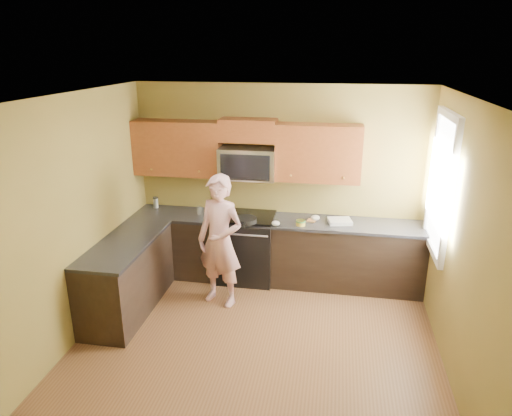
% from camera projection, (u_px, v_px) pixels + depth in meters
% --- Properties ---
extents(floor, '(4.00, 4.00, 0.00)m').
position_uv_depth(floor, '(254.00, 351.00, 5.05)').
color(floor, brown).
rests_on(floor, ground).
extents(ceiling, '(4.00, 4.00, 0.00)m').
position_uv_depth(ceiling, '(253.00, 99.00, 4.17)').
color(ceiling, white).
rests_on(ceiling, ground).
extents(wall_back, '(4.00, 0.00, 4.00)m').
position_uv_depth(wall_back, '(279.00, 183.00, 6.47)').
color(wall_back, brown).
rests_on(wall_back, ground).
extents(wall_front, '(4.00, 0.00, 4.00)m').
position_uv_depth(wall_front, '(193.00, 365.00, 2.74)').
color(wall_front, brown).
rests_on(wall_front, ground).
extents(wall_left, '(0.00, 4.00, 4.00)m').
position_uv_depth(wall_left, '(69.00, 224.00, 4.93)').
color(wall_left, brown).
rests_on(wall_left, ground).
extents(wall_right, '(0.00, 4.00, 4.00)m').
position_uv_depth(wall_right, '(466.00, 251.00, 4.28)').
color(wall_right, brown).
rests_on(wall_right, ground).
extents(cabinet_back_run, '(4.00, 0.60, 0.88)m').
position_uv_depth(cabinet_back_run, '(275.00, 251.00, 6.49)').
color(cabinet_back_run, black).
rests_on(cabinet_back_run, floor).
extents(cabinet_left_run, '(0.60, 1.60, 0.88)m').
position_uv_depth(cabinet_left_run, '(127.00, 277.00, 5.74)').
color(cabinet_left_run, black).
rests_on(cabinet_left_run, floor).
extents(countertop_back, '(4.00, 0.62, 0.04)m').
position_uv_depth(countertop_back, '(275.00, 220.00, 6.33)').
color(countertop_back, black).
rests_on(countertop_back, cabinet_back_run).
extents(countertop_left, '(0.62, 1.60, 0.04)m').
position_uv_depth(countertop_left, '(125.00, 243.00, 5.59)').
color(countertop_left, black).
rests_on(countertop_left, cabinet_left_run).
extents(stove, '(0.76, 0.65, 0.95)m').
position_uv_depth(stove, '(247.00, 247.00, 6.52)').
color(stove, black).
rests_on(stove, floor).
extents(microwave, '(0.76, 0.40, 0.42)m').
position_uv_depth(microwave, '(248.00, 178.00, 6.31)').
color(microwave, silver).
rests_on(microwave, wall_back).
extents(upper_cab_left, '(1.22, 0.33, 0.75)m').
position_uv_depth(upper_cab_left, '(179.00, 174.00, 6.51)').
color(upper_cab_left, brown).
rests_on(upper_cab_left, wall_back).
extents(upper_cab_right, '(1.12, 0.33, 0.75)m').
position_uv_depth(upper_cab_right, '(317.00, 181.00, 6.19)').
color(upper_cab_right, brown).
rests_on(upper_cab_right, wall_back).
extents(upper_cab_over_mw, '(0.76, 0.33, 0.30)m').
position_uv_depth(upper_cab_over_mw, '(248.00, 130.00, 6.13)').
color(upper_cab_over_mw, brown).
rests_on(upper_cab_over_mw, wall_back).
extents(window, '(0.06, 1.06, 1.66)m').
position_uv_depth(window, '(441.00, 184.00, 5.30)').
color(window, white).
rests_on(window, wall_right).
extents(woman, '(0.72, 0.58, 1.70)m').
position_uv_depth(woman, '(220.00, 241.00, 5.77)').
color(woman, '#D66B77').
rests_on(woman, floor).
extents(frying_pan, '(0.34, 0.54, 0.07)m').
position_uv_depth(frying_pan, '(246.00, 222.00, 6.12)').
color(frying_pan, black).
rests_on(frying_pan, stove).
extents(butter_tub, '(0.16, 0.16, 0.09)m').
position_uv_depth(butter_tub, '(301.00, 225.00, 6.09)').
color(butter_tub, yellow).
rests_on(butter_tub, countertop_back).
extents(toast_slice, '(0.13, 0.13, 0.01)m').
position_uv_depth(toast_slice, '(311.00, 221.00, 6.24)').
color(toast_slice, '#B27F47').
rests_on(toast_slice, countertop_back).
extents(napkin_a, '(0.15, 0.15, 0.06)m').
position_uv_depth(napkin_a, '(276.00, 223.00, 6.08)').
color(napkin_a, silver).
rests_on(napkin_a, countertop_back).
extents(napkin_b, '(0.13, 0.14, 0.07)m').
position_uv_depth(napkin_b, '(315.00, 218.00, 6.27)').
color(napkin_b, silver).
rests_on(napkin_b, countertop_back).
extents(dish_towel, '(0.34, 0.30, 0.05)m').
position_uv_depth(dish_towel, '(340.00, 221.00, 6.17)').
color(dish_towel, silver).
rests_on(dish_towel, countertop_back).
extents(travel_mug, '(0.08, 0.08, 0.16)m').
position_uv_depth(travel_mug, '(156.00, 208.00, 6.77)').
color(travel_mug, silver).
rests_on(travel_mug, countertop_back).
extents(glass_c, '(0.08, 0.08, 0.12)m').
position_uv_depth(glass_c, '(199.00, 210.00, 6.48)').
color(glass_c, silver).
rests_on(glass_c, countertop_back).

